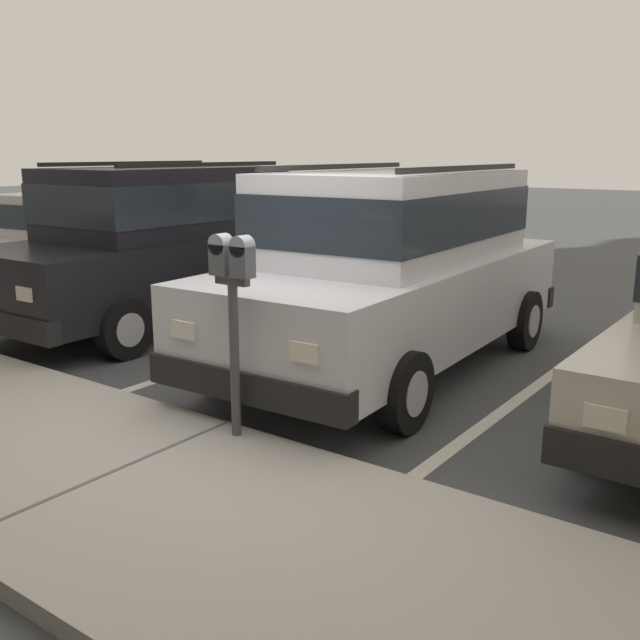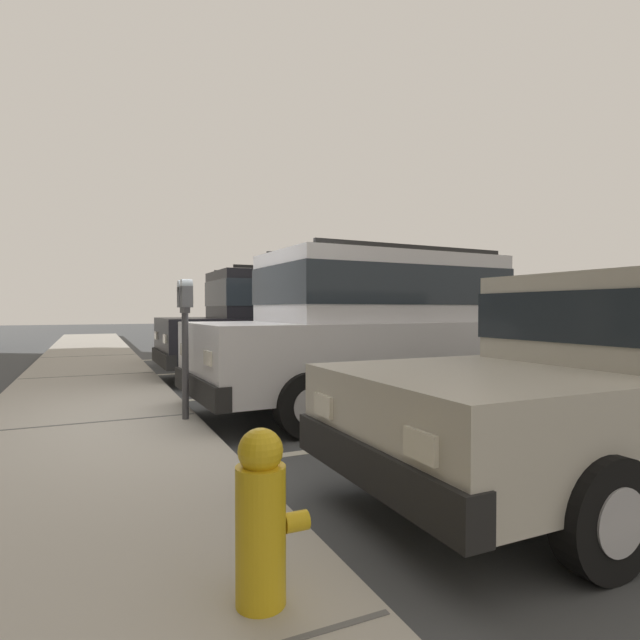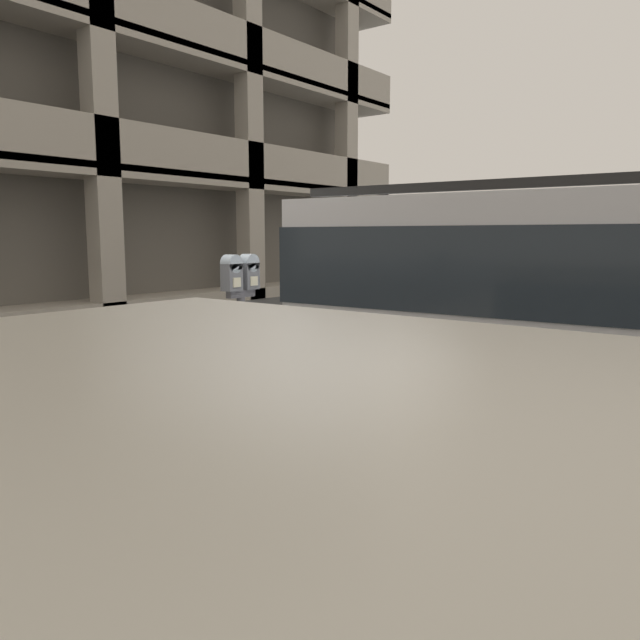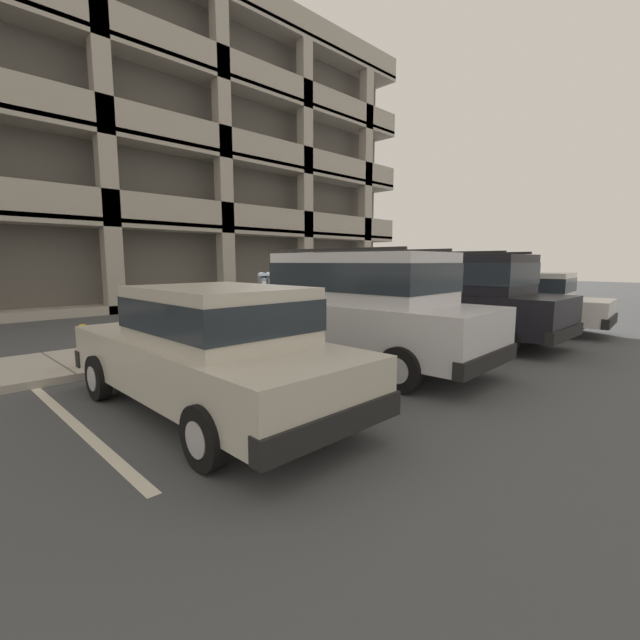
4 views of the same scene
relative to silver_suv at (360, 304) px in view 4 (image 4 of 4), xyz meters
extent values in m
cube|color=#444749|center=(0.09, 2.13, -1.14)|extent=(80.00, 80.00, 0.10)
cube|color=#ADA89E|center=(0.09, 3.43, -1.03)|extent=(40.00, 2.20, 0.12)
cube|color=#606060|center=(-3.91, 3.43, -0.97)|extent=(0.03, 2.16, 0.00)
cube|color=#606060|center=(0.09, 3.43, -0.97)|extent=(0.03, 2.16, 0.00)
cube|color=#606060|center=(4.09, 3.43, -0.97)|extent=(0.03, 2.16, 0.00)
cube|color=#606060|center=(8.09, 3.43, -0.97)|extent=(0.03, 2.16, 0.00)
cube|color=silver|center=(-4.45, 0.73, -1.08)|extent=(0.12, 4.80, 0.01)
cube|color=silver|center=(-1.42, 0.73, -1.08)|extent=(0.12, 4.80, 0.01)
cube|color=silver|center=(1.60, 0.73, -1.08)|extent=(0.12, 4.80, 0.01)
cube|color=silver|center=(4.63, 0.73, -1.08)|extent=(0.12, 4.80, 0.01)
cube|color=silver|center=(7.66, 0.73, -1.08)|extent=(0.12, 4.80, 0.01)
cube|color=silver|center=(0.00, 0.02, -0.36)|extent=(2.03, 4.77, 0.80)
cube|color=silver|center=(0.00, -0.03, 0.46)|extent=(1.74, 2.98, 0.84)
cube|color=#232B33|center=(0.00, -0.03, 0.48)|extent=(1.76, 3.00, 0.46)
cube|color=black|center=(-0.10, 2.33, -0.64)|extent=(1.88, 0.24, 0.24)
cube|color=black|center=(0.09, -2.29, -0.64)|extent=(1.88, 0.24, 0.24)
cube|color=silver|center=(0.47, 2.40, -0.28)|extent=(0.24, 0.04, 0.14)
cube|color=silver|center=(-0.67, 2.36, -0.28)|extent=(0.24, 0.04, 0.14)
cylinder|color=black|center=(0.84, 1.52, -0.76)|extent=(0.23, 0.67, 0.66)
cylinder|color=#B2B2B7|center=(0.84, 1.52, -0.76)|extent=(0.23, 0.37, 0.36)
cylinder|color=black|center=(-0.96, 1.44, -0.76)|extent=(0.23, 0.67, 0.66)
cylinder|color=#B2B2B7|center=(-0.96, 1.44, -0.76)|extent=(0.23, 0.37, 0.36)
cylinder|color=black|center=(0.96, -1.40, -0.76)|extent=(0.23, 0.67, 0.66)
cylinder|color=#B2B2B7|center=(0.96, -1.40, -0.76)|extent=(0.23, 0.37, 0.36)
cylinder|color=black|center=(-0.84, -1.47, -0.76)|extent=(0.23, 0.67, 0.66)
cylinder|color=#B2B2B7|center=(-0.84, -1.47, -0.76)|extent=(0.23, 0.37, 0.36)
cube|color=black|center=(0.69, 0.00, 0.92)|extent=(0.16, 2.62, 0.05)
cube|color=black|center=(-0.69, -0.06, 0.92)|extent=(0.16, 2.62, 0.05)
cube|color=beige|center=(-3.12, -0.20, -0.49)|extent=(1.70, 4.40, 0.60)
cube|color=beige|center=(-3.12, -0.50, 0.13)|extent=(1.50, 1.98, 0.64)
cube|color=#232B33|center=(-3.12, -0.50, 0.15)|extent=(1.52, 2.00, 0.35)
cube|color=black|center=(-3.12, 1.96, -0.67)|extent=(1.73, 0.16, 0.24)
cube|color=black|center=(-3.12, -2.36, -0.67)|extent=(1.73, 0.16, 0.24)
cube|color=silver|center=(-2.59, 2.01, -0.43)|extent=(0.24, 0.03, 0.14)
cube|color=silver|center=(-3.65, 2.01, -0.43)|extent=(0.24, 0.03, 0.14)
cylinder|color=black|center=(-2.28, 1.17, -0.79)|extent=(0.16, 0.60, 0.60)
cylinder|color=#B2B2B7|center=(-2.28, 1.17, -0.79)|extent=(0.18, 0.33, 0.33)
cylinder|color=black|center=(-3.95, 1.17, -0.79)|extent=(0.16, 0.60, 0.60)
cylinder|color=#B2B2B7|center=(-3.95, 1.17, -0.79)|extent=(0.18, 0.33, 0.33)
cylinder|color=black|center=(-2.28, -1.56, -0.79)|extent=(0.16, 0.60, 0.60)
cylinder|color=#B2B2B7|center=(-2.28, -1.56, -0.79)|extent=(0.18, 0.33, 0.33)
cylinder|color=black|center=(-3.95, -1.56, -0.79)|extent=(0.16, 0.60, 0.60)
cylinder|color=#B2B2B7|center=(-3.95, -1.56, -0.79)|extent=(0.18, 0.33, 0.33)
cube|color=black|center=(3.37, -0.04, -0.36)|extent=(1.87, 4.71, 0.80)
cube|color=black|center=(3.37, -0.09, 0.46)|extent=(1.64, 2.92, 0.84)
cube|color=#232B33|center=(3.37, -0.09, 0.48)|extent=(1.66, 2.95, 0.46)
cube|color=black|center=(3.35, 2.27, -0.64)|extent=(1.88, 0.17, 0.24)
cube|color=black|center=(3.38, -2.35, -0.64)|extent=(1.88, 0.17, 0.24)
cube|color=silver|center=(3.92, 2.32, -0.28)|extent=(0.24, 0.03, 0.14)
cube|color=silver|center=(2.78, 2.32, -0.28)|extent=(0.24, 0.03, 0.14)
cylinder|color=black|center=(4.26, 1.42, -0.76)|extent=(0.20, 0.66, 0.66)
cylinder|color=#B2B2B7|center=(4.26, 1.42, -0.76)|extent=(0.22, 0.36, 0.36)
cylinder|color=black|center=(2.45, 1.41, -0.76)|extent=(0.20, 0.66, 0.66)
cylinder|color=#B2B2B7|center=(2.45, 1.41, -0.76)|extent=(0.22, 0.36, 0.36)
cylinder|color=black|center=(4.28, -1.49, -0.76)|extent=(0.20, 0.66, 0.66)
cylinder|color=#B2B2B7|center=(4.28, -1.49, -0.76)|extent=(0.22, 0.36, 0.36)
cylinder|color=black|center=(2.47, -1.50, -0.76)|extent=(0.20, 0.66, 0.66)
cylinder|color=#B2B2B7|center=(2.47, -1.50, -0.76)|extent=(0.22, 0.36, 0.36)
cube|color=black|center=(4.05, -0.08, 0.92)|extent=(0.07, 2.62, 0.05)
cube|color=black|center=(2.68, -0.09, 0.92)|extent=(0.07, 2.62, 0.05)
cube|color=silver|center=(6.10, -0.34, -0.49)|extent=(2.13, 4.55, 0.60)
cube|color=silver|center=(6.13, -0.64, 0.13)|extent=(1.68, 2.12, 0.64)
cube|color=#232B33|center=(6.13, -0.64, 0.15)|extent=(1.71, 2.14, 0.35)
cube|color=black|center=(5.89, 1.81, -0.67)|extent=(1.74, 0.33, 0.24)
cube|color=black|center=(6.31, -2.49, -0.67)|extent=(1.74, 0.33, 0.24)
cube|color=silver|center=(6.41, 1.91, -0.43)|extent=(0.24, 0.05, 0.14)
cube|color=silver|center=(5.36, 1.80, -0.43)|extent=(0.24, 0.05, 0.14)
cylinder|color=black|center=(6.80, 1.10, -0.79)|extent=(0.22, 0.61, 0.60)
cylinder|color=#B2B2B7|center=(6.80, 1.10, -0.79)|extent=(0.21, 0.35, 0.33)
cylinder|color=black|center=(5.14, 0.93, -0.79)|extent=(0.22, 0.61, 0.60)
cylinder|color=#B2B2B7|center=(5.14, 0.93, -0.79)|extent=(0.21, 0.35, 0.33)
cylinder|color=black|center=(7.07, -1.62, -0.79)|extent=(0.22, 0.61, 0.60)
cylinder|color=#B2B2B7|center=(7.07, -1.62, -0.79)|extent=(0.21, 0.35, 0.33)
cylinder|color=black|center=(5.41, -1.78, -0.79)|extent=(0.22, 0.61, 0.60)
cylinder|color=#B2B2B7|center=(5.41, -1.78, -0.79)|extent=(0.21, 0.35, 0.33)
cylinder|color=#47474C|center=(-0.14, 2.48, -0.41)|extent=(0.07, 0.07, 1.13)
cube|color=#47474C|center=(-0.14, 2.48, 0.19)|extent=(0.28, 0.06, 0.06)
cube|color=#515459|center=(-0.24, 2.48, 0.33)|extent=(0.15, 0.11, 0.22)
cylinder|color=#8C99A3|center=(-0.24, 2.48, 0.44)|extent=(0.15, 0.11, 0.15)
cube|color=#B7B293|center=(-0.24, 2.43, 0.29)|extent=(0.08, 0.01, 0.08)
cube|color=#515459|center=(-0.04, 2.48, 0.33)|extent=(0.15, 0.11, 0.22)
cylinder|color=#8C99A3|center=(-0.04, 2.48, 0.44)|extent=(0.15, 0.11, 0.15)
cube|color=#B7B293|center=(-0.04, 2.43, 0.29)|extent=(0.08, 0.01, 0.08)
cube|color=#5C5851|center=(-0.33, 16.27, 4.91)|extent=(31.36, 8.80, 12.00)
cube|color=#A8A093|center=(-0.33, 15.67, -0.94)|extent=(32.00, 10.00, 0.30)
cube|color=#A8A093|center=(-0.33, 15.67, 2.06)|extent=(32.00, 10.00, 0.30)
cube|color=#A8A093|center=(-0.33, 10.77, 2.61)|extent=(32.00, 0.20, 1.10)
cube|color=#A8A093|center=(-0.33, 15.67, 5.06)|extent=(32.00, 10.00, 0.30)
cube|color=#A8A093|center=(-0.33, 10.77, 5.61)|extent=(32.00, 0.20, 1.10)
cube|color=#A8A093|center=(-0.33, 15.67, 8.06)|extent=(32.00, 10.00, 0.30)
cube|color=#A8A093|center=(-0.33, 10.77, 8.61)|extent=(32.00, 0.20, 1.10)
cube|color=#A8A093|center=(-0.33, 10.92, 4.91)|extent=(0.60, 0.50, 12.00)
cube|color=#A8A093|center=(4.24, 10.92, 4.91)|extent=(0.60, 0.50, 12.00)
cube|color=#A8A093|center=(8.82, 10.92, 4.91)|extent=(0.60, 0.50, 12.00)
cube|color=#A8A093|center=(13.39, 10.92, 4.91)|extent=(0.60, 0.50, 12.00)
cylinder|color=gold|center=(-3.65, 2.78, -0.69)|extent=(0.20, 0.20, 0.55)
sphere|color=gold|center=(-3.65, 2.78, -0.36)|extent=(0.18, 0.18, 0.18)
cylinder|color=gold|center=(-3.65, 2.63, -0.67)|extent=(0.08, 0.10, 0.08)
cylinder|color=gold|center=(-3.50, 2.78, -0.67)|extent=(0.10, 0.07, 0.07)
camera|label=1|loc=(-3.54, 6.11, 1.07)|focal=40.00mm
camera|label=2|loc=(-5.52, 3.38, 0.20)|focal=28.00mm
camera|label=3|loc=(-3.81, -1.15, 0.66)|focal=35.00mm
camera|label=4|loc=(-5.73, -4.81, 0.74)|focal=24.00mm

